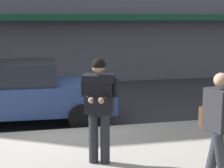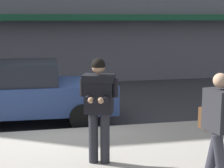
{
  "view_description": "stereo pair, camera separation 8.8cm",
  "coord_description": "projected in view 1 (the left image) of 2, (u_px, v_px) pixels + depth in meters",
  "views": [
    {
      "loc": [
        -0.44,
        -8.31,
        2.6
      ],
      "look_at": [
        0.94,
        -2.24,
        1.49
      ],
      "focal_mm": 60.0,
      "sensor_mm": 36.0,
      "label": 1
    },
    {
      "loc": [
        -0.35,
        -8.33,
        2.6
      ],
      "look_at": [
        0.94,
        -2.24,
        1.49
      ],
      "focal_mm": 60.0,
      "sensor_mm": 36.0,
      "label": 2
    }
  ],
  "objects": [
    {
      "name": "ground_plane",
      "position": [
        50.0,
        133.0,
        8.53
      ],
      "size": [
        80.0,
        80.0,
        0.0
      ],
      "primitive_type": "plane",
      "color": "#333338"
    },
    {
      "name": "curb_paint_line",
      "position": [
        93.0,
        129.0,
        8.79
      ],
      "size": [
        28.0,
        0.12,
        0.01
      ],
      "primitive_type": "cube",
      "color": "silver",
      "rests_on": "ground"
    },
    {
      "name": "parked_sedan_mid",
      "position": [
        19.0,
        92.0,
        9.15
      ],
      "size": [
        4.56,
        2.06,
        1.54
      ],
      "color": "navy",
      "rests_on": "ground"
    },
    {
      "name": "man_texting_on_phone",
      "position": [
        99.0,
        100.0,
        6.23
      ],
      "size": [
        0.62,
        0.65,
        1.81
      ],
      "color": "#23232B",
      "rests_on": "sidewalk"
    },
    {
      "name": "pedestrian_with_bag",
      "position": [
        218.0,
        123.0,
        5.38
      ],
      "size": [
        0.38,
        0.72,
        1.7
      ],
      "color": "#33333D",
      "rests_on": "sidewalk"
    }
  ]
}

